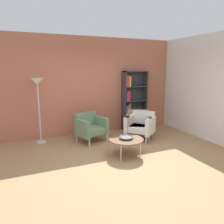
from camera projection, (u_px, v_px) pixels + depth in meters
ground_plane at (123, 163)px, 4.56m from camera, size 8.32×8.32×0.00m
brick_back_panel at (88, 86)px, 6.49m from camera, size 6.40×0.12×2.90m
plaster_right_partition at (207, 88)px, 5.91m from camera, size 0.12×5.20×2.90m
bookshelf_tall at (132, 101)px, 6.94m from camera, size 0.80×0.30×1.90m
coffee_table_low at (126, 140)px, 4.92m from camera, size 0.80×0.80×0.40m
decorative_bowl at (126, 137)px, 4.90m from camera, size 0.32×0.32×0.05m
armchair_spare_guest at (141, 125)px, 6.06m from camera, size 0.94×0.95×0.78m
armchair_corner_red at (90, 127)px, 5.88m from camera, size 0.88×0.84×0.78m
armchair_near_window at (138, 123)px, 6.22m from camera, size 0.93×0.91×0.78m
floor_lamp_torchiere at (38, 89)px, 5.56m from camera, size 0.32×0.32×1.74m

